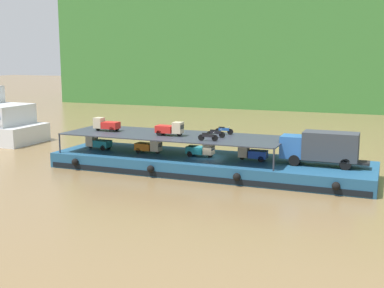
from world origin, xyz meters
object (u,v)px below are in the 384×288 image
mini_truck_lower_aft (149,146)px  mini_truck_upper_stern (106,124)px  motorcycle_upper_centre (216,133)px  mini_truck_upper_mid (170,129)px  mini_truck_lower_stern (98,143)px  motorcycle_upper_stbd (224,130)px  covered_lorry (321,147)px  cargo_barge (208,165)px  mini_truck_lower_mid (201,150)px  mini_truck_lower_fore (252,153)px  motorcycle_upper_port (208,136)px

mini_truck_lower_aft → mini_truck_upper_stern: bearing=179.7°
motorcycle_upper_centre → mini_truck_upper_mid: bearing=-173.3°
mini_truck_lower_stern → motorcycle_upper_stbd: bearing=10.3°
mini_truck_upper_stern → motorcycle_upper_stbd: mini_truck_upper_stern is taller
motorcycle_upper_centre → covered_lorry: bearing=1.2°
motorcycle_upper_centre → cargo_barge: bearing=-178.1°
mini_truck_lower_mid → mini_truck_upper_stern: bearing=-178.8°
mini_truck_lower_stern → motorcycle_upper_centre: 13.25m
mini_truck_upper_mid → cargo_barge: bearing=7.6°
mini_truck_lower_aft → mini_truck_lower_mid: bearing=2.6°
cargo_barge → motorcycle_upper_stbd: bearing=67.7°
mini_truck_lower_stern → cargo_barge: bearing=1.1°
mini_truck_upper_stern → mini_truck_upper_mid: size_ratio=1.01×
mini_truck_upper_mid → mini_truck_lower_fore: bearing=4.8°
mini_truck_lower_mid → motorcycle_upper_stbd: bearing=52.0°
motorcycle_upper_port → cargo_barge: bearing=109.3°
cargo_barge → mini_truck_upper_mid: bearing=-172.4°
mini_truck_lower_stern → motorcycle_upper_centre: motorcycle_upper_centre is taller
mini_truck_lower_mid → motorcycle_upper_port: bearing=-55.3°
mini_truck_lower_aft → motorcycle_upper_port: motorcycle_upper_port is taller
cargo_barge → mini_truck_upper_stern: 11.88m
motorcycle_upper_stbd → mini_truck_lower_aft: bearing=-161.8°
mini_truck_upper_stern → mini_truck_upper_mid: same height
mini_truck_upper_stern → motorcycle_upper_centre: bearing=0.9°
mini_truck_lower_fore → motorcycle_upper_port: size_ratio=1.45×
cargo_barge → motorcycle_upper_port: (0.75, -2.14, 3.18)m
motorcycle_upper_centre → mini_truck_lower_fore: bearing=2.4°
mini_truck_lower_aft → motorcycle_upper_centre: 7.31m
mini_truck_lower_fore → mini_truck_upper_mid: size_ratio=1.00×
motorcycle_upper_port → motorcycle_upper_centre: bearing=89.8°
covered_lorry → mini_truck_upper_stern: mini_truck_upper_stern is taller
mini_truck_lower_mid → mini_truck_lower_fore: size_ratio=1.01×
mini_truck_upper_mid → motorcycle_upper_port: mini_truck_upper_mid is taller
mini_truck_upper_mid → motorcycle_upper_port: (4.58, -1.63, -0.26)m
covered_lorry → mini_truck_upper_stern: bearing=-178.9°
mini_truck_lower_mid → motorcycle_upper_centre: bearing=-1.0°
motorcycle_upper_stbd → motorcycle_upper_centre: bearing=-93.7°
mini_truck_lower_mid → covered_lorry: bearing=0.9°
mini_truck_lower_stern → motorcycle_upper_stbd: 13.60m
mini_truck_lower_stern → mini_truck_lower_mid: (11.61, 0.28, 0.00)m
cargo_barge → mini_truck_upper_stern: (-11.37, -0.17, 3.44)m
mini_truck_upper_mid → motorcycle_upper_centre: size_ratio=1.45×
motorcycle_upper_port → motorcycle_upper_centre: same height
cargo_barge → mini_truck_upper_mid: size_ratio=11.45×
mini_truck_lower_mid → motorcycle_upper_stbd: (1.66, 2.13, 1.74)m
covered_lorry → motorcycle_upper_stbd: 10.11m
mini_truck_lower_aft → mini_truck_upper_mid: (2.52, -0.31, 2.00)m
motorcycle_upper_stbd → mini_truck_upper_mid: bearing=-150.3°
mini_truck_lower_fore → covered_lorry: bearing=0.5°
mini_truck_lower_aft → motorcycle_upper_port: bearing=-15.3°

